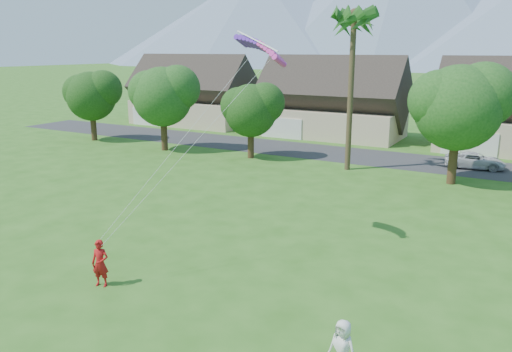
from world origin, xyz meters
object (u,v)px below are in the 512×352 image
Objects in this scene: watcher at (342,348)px; kite_flyer at (100,263)px; parked_car at (475,160)px; parafoil_kite at (262,46)px.

kite_flyer is at bearing -169.12° from watcher.
parked_car is 1.69× the size of parafoil_kite.
kite_flyer is 0.42× the size of parked_car.
parked_car is at bearing 104.27° from watcher.
watcher reaches higher than parked_car.
parked_car is (0.18, 30.71, -0.25)m from watcher.
parked_car is 25.45m from parafoil_kite.
kite_flyer is 10.61m from watcher.
watcher is 30.72m from parked_car.
parafoil_kite is (-7.12, 8.02, 8.65)m from watcher.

